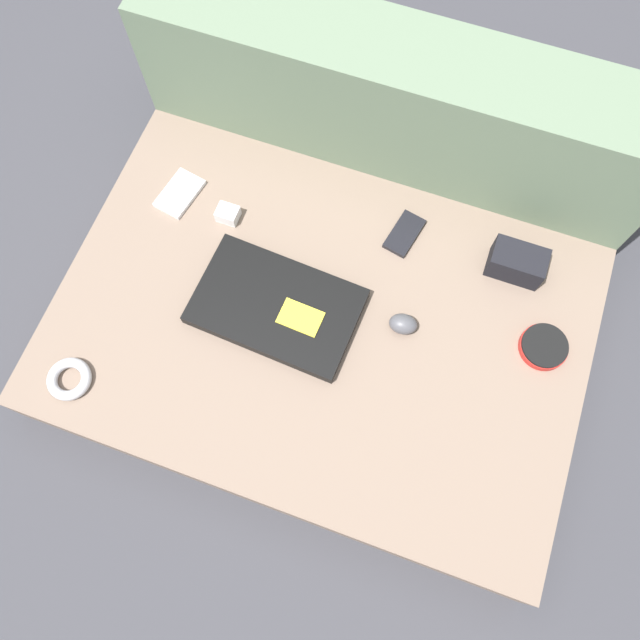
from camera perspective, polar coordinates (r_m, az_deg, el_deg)
The scene contains 11 objects.
ground_plane at distance 1.47m, azimuth -0.00°, elevation -2.03°, with size 8.00×8.00×0.00m, color #38383D.
couch_seat at distance 1.41m, azimuth -0.00°, elevation -1.20°, with size 1.14×0.78×0.13m.
couch_backrest at distance 1.50m, azimuth 6.65°, elevation 17.74°, with size 1.14×0.20×0.44m.
laptop at distance 1.35m, azimuth -3.95°, elevation 1.35°, with size 0.36×0.24×0.03m.
computer_mouse at distance 1.33m, azimuth 7.60°, elevation -0.36°, with size 0.07×0.05×0.04m.
speaker_puck at distance 1.40m, azimuth 19.77°, elevation -2.30°, with size 0.10×0.10×0.02m.
phone_silver at distance 1.51m, azimuth -12.71°, elevation 11.22°, with size 0.09×0.12×0.01m.
phone_black at distance 1.44m, azimuth 7.72°, elevation 7.82°, with size 0.08×0.12×0.01m.
camera_pouch at distance 1.43m, azimuth 17.56°, elevation 5.03°, with size 0.12×0.07×0.07m.
charger_brick at distance 1.45m, azimuth -8.43°, elevation 9.57°, with size 0.05×0.04×0.03m.
cable_coil at distance 1.40m, azimuth -21.95°, elevation -5.03°, with size 0.09×0.09×0.02m.
Camera 1 is at (0.15, -0.42, 1.40)m, focal length 35.00 mm.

